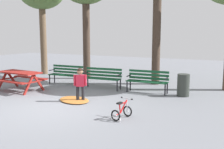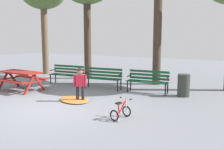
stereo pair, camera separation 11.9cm
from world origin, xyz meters
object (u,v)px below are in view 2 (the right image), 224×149
park_bench_far_left (67,73)px  kids_bicycle (121,112)px  park_bench_right (148,80)px  picnic_table (21,76)px  child_standing (80,82)px  trash_bin (184,85)px  park_bench_left (103,76)px

park_bench_far_left → kids_bicycle: 5.42m
park_bench_right → kids_bicycle: bearing=-82.2°
park_bench_far_left → kids_bicycle: size_ratio=2.63×
picnic_table → child_standing: 3.17m
park_bench_far_left → park_bench_right: size_ratio=1.00×
park_bench_far_left → child_standing: 3.23m
picnic_table → child_standing: bearing=-7.3°
park_bench_right → trash_bin: size_ratio=1.99×
kids_bicycle → child_standing: bearing=152.7°
park_bench_left → kids_bicycle: bearing=-53.9°
trash_bin → park_bench_far_left: bearing=-179.2°
child_standing → kids_bicycle: 2.30m
park_bench_far_left → park_bench_left: (1.90, -0.09, 0.00)m
picnic_table → park_bench_far_left: bearing=65.3°
picnic_table → park_bench_far_left: park_bench_far_left is taller
child_standing → trash_bin: bearing=39.3°
park_bench_right → child_standing: 2.82m
park_bench_right → trash_bin: (1.37, 0.01, -0.10)m
picnic_table → park_bench_right: (4.67, 1.96, -0.08)m
park_bench_right → trash_bin: park_bench_right is taller
kids_bicycle → trash_bin: (0.90, 3.41, 0.21)m
picnic_table → kids_bicycle: (5.14, -1.43, -0.39)m
child_standing → kids_bicycle: size_ratio=1.86×
park_bench_left → kids_bicycle: 4.03m
park_bench_far_left → kids_bicycle: park_bench_far_left is taller
park_bench_far_left → trash_bin: size_ratio=1.98×
park_bench_far_left → kids_bicycle: bearing=-38.0°
picnic_table → park_bench_right: park_bench_right is taller
park_bench_right → child_standing: bearing=-123.0°
trash_bin → picnic_table: bearing=-161.9°
park_bench_far_left → picnic_table: bearing=-114.7°
park_bench_left → trash_bin: park_bench_left is taller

